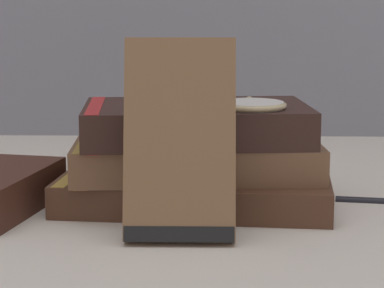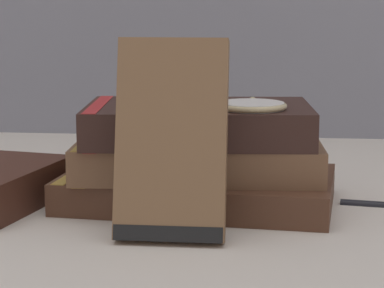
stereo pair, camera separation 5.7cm
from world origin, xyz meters
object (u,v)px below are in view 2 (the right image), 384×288
(book_leaning_front, at_px, (171,146))
(reading_glasses, at_px, (170,167))
(pocket_watch, at_px, (252,105))
(book_flat_middle, at_px, (197,157))
(book_flat_bottom, at_px, (197,189))
(book_flat_top, at_px, (197,123))

(book_leaning_front, height_order, reading_glasses, book_leaning_front)
(book_leaning_front, height_order, pocket_watch, book_leaning_front)
(book_flat_middle, height_order, reading_glasses, book_flat_middle)
(reading_glasses, bearing_deg, pocket_watch, -39.80)
(book_leaning_front, bearing_deg, pocket_watch, 55.29)
(book_flat_bottom, relative_size, pocket_watch, 3.95)
(book_flat_top, bearing_deg, book_leaning_front, -99.88)
(book_flat_bottom, distance_m, pocket_watch, 0.10)
(book_flat_bottom, bearing_deg, pocket_watch, -17.54)
(book_leaning_front, xyz_separation_m, pocket_watch, (0.06, 0.08, 0.02))
(book_flat_bottom, distance_m, book_flat_middle, 0.03)
(book_flat_middle, distance_m, pocket_watch, 0.07)
(book_flat_middle, relative_size, book_flat_top, 1.08)
(book_flat_middle, xyz_separation_m, reading_glasses, (-0.04, 0.15, -0.04))
(book_flat_top, bearing_deg, book_flat_middle, 89.14)
(book_flat_middle, distance_m, book_leaning_front, 0.11)
(book_flat_middle, xyz_separation_m, book_flat_top, (0.00, -0.00, 0.03))
(pocket_watch, bearing_deg, book_flat_top, 159.24)
(book_leaning_front, relative_size, reading_glasses, 1.44)
(book_flat_bottom, bearing_deg, reading_glasses, 112.52)
(book_flat_top, bearing_deg, pocket_watch, -25.38)
(book_flat_bottom, distance_m, book_flat_top, 0.06)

